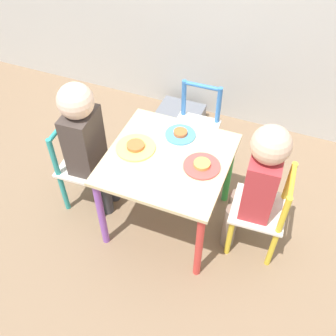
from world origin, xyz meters
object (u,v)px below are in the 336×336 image
child_right (258,180)px  plate_right (202,166)px  chair_blue (196,130)px  plate_left (136,147)px  chair_yellow (263,212)px  plate_back (180,134)px  kids_table (168,168)px  child_left (86,138)px  chair_teal (83,167)px  storage_bin (180,115)px

child_right → plate_right: (-0.26, -0.02, 0.02)m
chair_blue → plate_right: size_ratio=3.06×
child_right → plate_left: size_ratio=4.11×
chair_yellow → plate_back: size_ratio=3.46×
kids_table → chair_yellow: bearing=3.1°
plate_left → plate_back: (0.17, 0.17, -0.00)m
child_left → plate_right: size_ratio=4.62×
chair_yellow → child_right: size_ratio=0.67×
plate_right → plate_back: same height
chair_teal → storage_bin: (0.26, 0.86, -0.21)m
plate_back → storage_bin: 0.83m
chair_teal → child_right: size_ratio=0.67×
plate_left → storage_bin: size_ratio=0.63×
chair_teal → chair_blue: bearing=-45.7°
chair_teal → plate_left: chair_teal is taller
plate_right → plate_back: 0.24m
chair_teal → chair_blue: size_ratio=1.00×
storage_bin → child_right: bearing=-50.5°
plate_left → child_left: bearing=-174.6°
kids_table → plate_back: 0.19m
kids_table → chair_teal: size_ratio=1.09×
chair_teal → child_left: bearing=-90.0°
chair_teal → child_left: 0.23m
storage_bin → kids_table: bearing=-74.2°
child_left → plate_right: 0.60m
chair_teal → child_right: bearing=-90.1°
kids_table → chair_blue: size_ratio=1.09×
chair_yellow → plate_left: chair_yellow is taller
chair_teal → kids_table: bearing=-90.0°
chair_yellow → plate_right: (-0.32, -0.03, 0.23)m
kids_table → child_right: (0.43, 0.02, 0.07)m
plate_right → chair_yellow: bearing=4.7°
kids_table → plate_back: plate_back is taller
chair_blue → child_left: (-0.41, -0.51, 0.23)m
kids_table → chair_teal: (-0.49, -0.03, -0.15)m
kids_table → child_right: size_ratio=0.73×
kids_table → child_left: size_ratio=0.72×
kids_table → plate_back: size_ratio=3.77×
kids_table → plate_back: bearing=90.0°
chair_blue → plate_back: (0.02, -0.32, 0.23)m
chair_teal → plate_left: bearing=-88.3°
child_right → plate_right: child_right is taller
child_left → storage_bin: (0.20, 0.85, -0.43)m
chair_teal → child_right: (0.92, 0.05, 0.22)m
kids_table → child_right: 0.44m
child_right → storage_bin: child_right is taller
chair_yellow → plate_right: chair_yellow is taller
plate_right → storage_bin: bearing=115.9°
chair_yellow → plate_back: (-0.49, 0.14, 0.23)m
storage_bin → chair_teal: bearing=-106.6°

